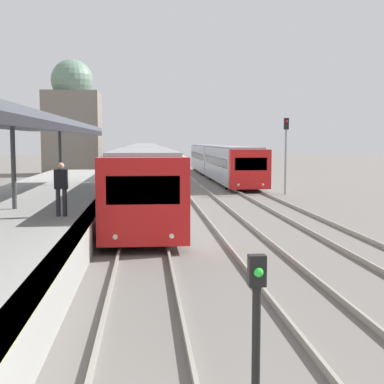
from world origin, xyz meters
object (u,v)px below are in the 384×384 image
object	(u,v)px
person_on_platform	(61,186)
train_near	(144,160)
train_far	(219,160)
signal_post_near	(256,322)
signal_mast_far	(286,146)

from	to	relation	value
person_on_platform	train_near	xyz separation A→B (m)	(2.52, 28.80, -0.29)
train_near	train_far	size ratio (longest dim) A/B	2.12
train_near	signal_post_near	bearing A→B (deg)	-88.09
person_on_platform	signal_mast_far	xyz separation A→B (m)	(11.21, 15.63, 1.05)
train_near	signal_post_near	distance (m)	39.62
signal_mast_far	train_far	bearing A→B (deg)	97.88
train_near	train_far	xyz separation A→B (m)	(6.63, 1.69, -0.04)
person_on_platform	signal_post_near	world-z (taller)	person_on_platform
person_on_platform	signal_post_near	size ratio (longest dim) A/B	0.82
signal_mast_far	signal_post_near	bearing A→B (deg)	-105.58
train_near	person_on_platform	bearing A→B (deg)	-95.00
signal_post_near	person_on_platform	bearing A→B (deg)	109.60
signal_post_near	signal_mast_far	world-z (taller)	signal_mast_far
person_on_platform	signal_mast_far	world-z (taller)	signal_mast_far
person_on_platform	signal_mast_far	size ratio (longest dim) A/B	0.35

